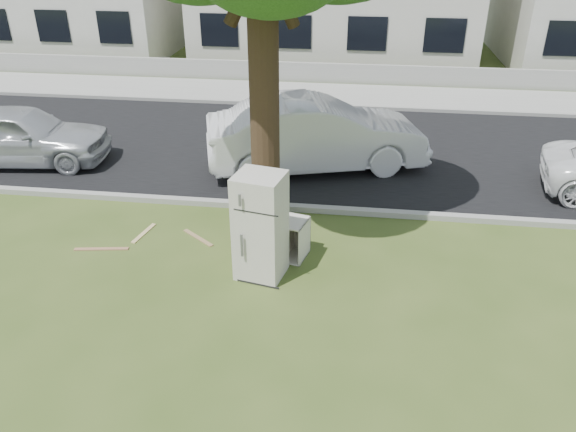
# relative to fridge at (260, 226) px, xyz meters

# --- Properties ---
(ground) EXTENTS (120.00, 120.00, 0.00)m
(ground) POSITION_rel_fridge_xyz_m (0.20, -0.07, -0.92)
(ground) COLOR #394E1C
(road) EXTENTS (120.00, 7.00, 0.01)m
(road) POSITION_rel_fridge_xyz_m (0.20, 5.93, -0.91)
(road) COLOR black
(road) RESTS_ON ground
(kerb_near) EXTENTS (120.00, 0.18, 0.12)m
(kerb_near) POSITION_rel_fridge_xyz_m (0.20, 2.38, -0.92)
(kerb_near) COLOR gray
(kerb_near) RESTS_ON ground
(kerb_far) EXTENTS (120.00, 0.18, 0.12)m
(kerb_far) POSITION_rel_fridge_xyz_m (0.20, 9.48, -0.92)
(kerb_far) COLOR gray
(kerb_far) RESTS_ON ground
(sidewalk) EXTENTS (120.00, 2.80, 0.01)m
(sidewalk) POSITION_rel_fridge_xyz_m (0.20, 10.93, -0.91)
(sidewalk) COLOR gray
(sidewalk) RESTS_ON ground
(low_wall) EXTENTS (120.00, 0.15, 0.70)m
(low_wall) POSITION_rel_fridge_xyz_m (0.20, 12.53, -0.57)
(low_wall) COLOR gray
(low_wall) RESTS_ON ground
(fridge) EXTENTS (0.88, 0.84, 1.84)m
(fridge) POSITION_rel_fridge_xyz_m (0.00, 0.00, 0.00)
(fridge) COLOR #B9B6A7
(fridge) RESTS_ON ground
(cabinet) EXTENTS (1.03, 0.78, 0.72)m
(cabinet) POSITION_rel_fridge_xyz_m (0.24, 0.67, -0.56)
(cabinet) COLOR white
(cabinet) RESTS_ON ground
(plank_a) EXTENTS (0.99, 0.23, 0.02)m
(plank_a) POSITION_rel_fridge_xyz_m (-3.05, 0.38, -0.91)
(plank_a) COLOR #9D6E4C
(plank_a) RESTS_ON ground
(plank_b) EXTENTS (0.72, 0.59, 0.02)m
(plank_b) POSITION_rel_fridge_xyz_m (-1.40, 1.00, -0.91)
(plank_b) COLOR #94774D
(plank_b) RESTS_ON ground
(plank_c) EXTENTS (0.24, 0.77, 0.02)m
(plank_c) POSITION_rel_fridge_xyz_m (-2.48, 1.03, -0.91)
(plank_c) COLOR tan
(plank_c) RESTS_ON ground
(car_center) EXTENTS (5.44, 3.19, 1.70)m
(car_center) POSITION_rel_fridge_xyz_m (0.51, 4.67, -0.07)
(car_center) COLOR silver
(car_center) RESTS_ON ground
(car_left) EXTENTS (4.36, 2.14, 1.43)m
(car_left) POSITION_rel_fridge_xyz_m (-6.63, 4.04, -0.20)
(car_left) COLOR #B0B3B7
(car_left) RESTS_ON ground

